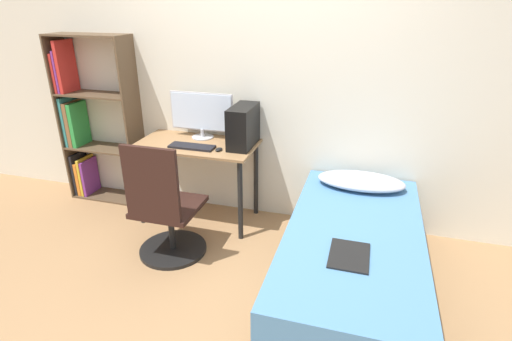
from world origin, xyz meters
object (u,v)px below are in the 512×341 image
keyboard (192,147)px  bookshelf (88,125)px  monitor (202,114)px  office_chair (166,216)px  pc_tower (243,126)px  bed (351,261)px

keyboard → bookshelf: bearing=168.5°
bookshelf → monitor: size_ratio=2.74×
office_chair → pc_tower: bearing=59.4°
bed → monitor: size_ratio=3.17×
bookshelf → office_chair: 1.55m
office_chair → keyboard: size_ratio=2.50×
bookshelf → monitor: bookshelf is taller
bookshelf → keyboard: (1.27, -0.26, -0.01)m
monitor → pc_tower: (0.44, -0.11, -0.05)m
bookshelf → keyboard: size_ratio=4.14×
monitor → pc_tower: size_ratio=1.48×
pc_tower → monitor: bearing=166.0°
office_chair → pc_tower: 1.01m
office_chair → monitor: 1.03m
bookshelf → bed: size_ratio=0.86×
monitor → keyboard: 0.36m
bookshelf → pc_tower: bookshelf is taller
bookshelf → office_chair: size_ratio=1.65×
bookshelf → pc_tower: size_ratio=4.06×
bookshelf → bed: bookshelf is taller
bookshelf → monitor: (1.25, 0.03, 0.21)m
office_chair → pc_tower: size_ratio=2.46×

